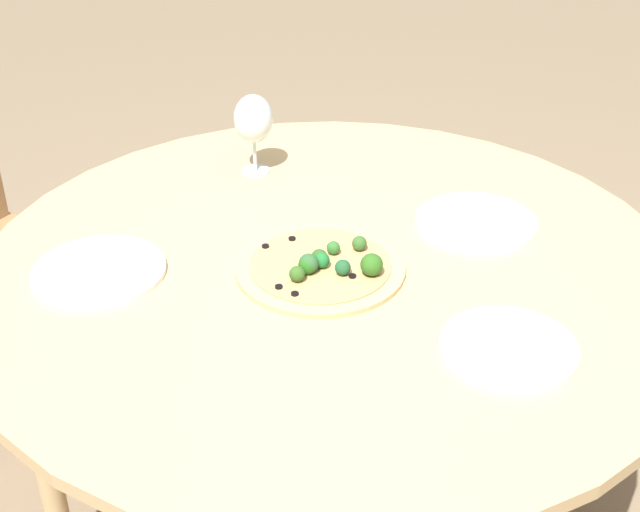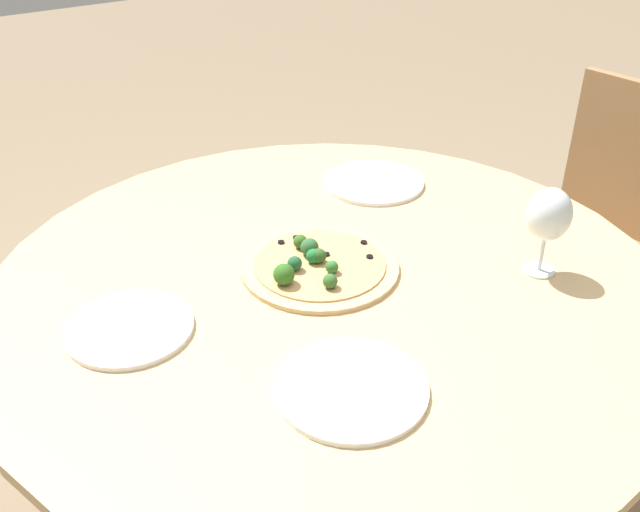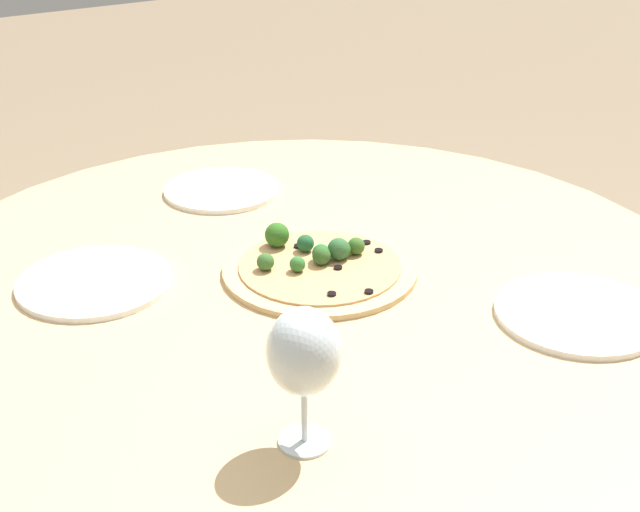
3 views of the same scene
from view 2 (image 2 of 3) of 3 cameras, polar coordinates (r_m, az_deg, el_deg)
name	(u,v)px [view 2 (image 2 of 3)]	position (r m, az deg, el deg)	size (l,w,h in m)	color
dining_table	(329,302)	(1.45, 0.74, -3.67)	(1.35, 1.35, 0.74)	tan
chair	(595,228)	(2.26, 21.16, 2.10)	(0.44, 0.44, 0.89)	#997047
pizza	(317,265)	(1.43, -0.22, -0.69)	(0.32, 0.32, 0.06)	tan
wine_glass	(549,216)	(1.44, 17.85, 3.08)	(0.09, 0.09, 0.18)	silver
plate_near	(130,328)	(1.31, -14.98, -5.60)	(0.23, 0.23, 0.01)	white
plate_far	(351,388)	(1.15, 2.53, -10.52)	(0.25, 0.25, 0.01)	white
plate_side	(374,182)	(1.78, 4.31, 5.92)	(0.25, 0.25, 0.01)	white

